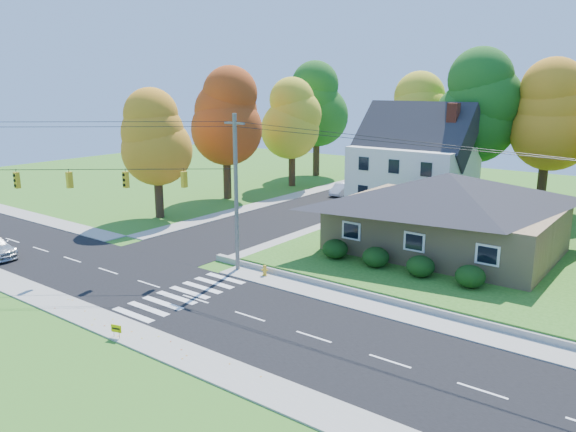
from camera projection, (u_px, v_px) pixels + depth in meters
name	position (u px, v px, depth m)	size (l,w,h in m)	color
ground	(195.00, 299.00, 31.32)	(120.00, 120.00, 0.00)	#3D7923
road_main	(195.00, 299.00, 31.32)	(90.00, 8.00, 0.02)	black
road_cross	(328.00, 204.00, 56.22)	(8.00, 44.00, 0.02)	black
sidewalk_north	(253.00, 275.00, 35.20)	(90.00, 2.00, 0.08)	#9C9A90
sidewalk_south	(121.00, 329.00, 27.42)	(90.00, 2.00, 0.08)	#9C9A90
lawn	(538.00, 249.00, 40.00)	(30.00, 30.00, 0.50)	#3D7923
ranch_house	(446.00, 211.00, 38.34)	(14.60, 10.60, 5.40)	tan
colonial_house	(414.00, 163.00, 52.02)	(10.40, 8.40, 9.60)	silver
hedge_row	(398.00, 262.00, 34.30)	(10.70, 1.70, 1.27)	#163A10
traffic_infrastructure	(208.00, 205.00, 31.28)	(38.10, 10.66, 10.00)	#666059
tree_lot_0	(422.00, 118.00, 57.02)	(6.72, 6.72, 12.51)	#3F2A19
tree_lot_1	(479.00, 107.00, 52.44)	(7.84, 7.84, 14.60)	#3F2A19
tree_lot_2	(549.00, 116.00, 49.86)	(7.28, 7.28, 13.56)	#3F2A19
tree_west_0	(156.00, 137.00, 48.95)	(6.16, 6.16, 11.47)	#3F2A19
tree_west_1	(226.00, 117.00, 57.01)	(7.28, 7.28, 13.56)	#3F2A19
tree_west_2	(292.00, 119.00, 64.36)	(6.72, 6.72, 12.51)	#3F2A19
tree_west_3	(317.00, 105.00, 71.45)	(7.84, 7.84, 14.60)	#3F2A19
white_car	(341.00, 189.00, 60.47)	(1.33, 3.81, 1.26)	white
fire_hydrant	(265.00, 271.00, 34.98)	(0.42, 0.33, 0.75)	gold
yard_sign	(116.00, 329.00, 26.36)	(0.56, 0.18, 0.71)	black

